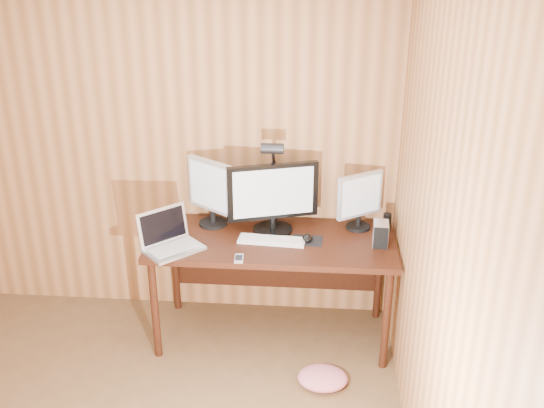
# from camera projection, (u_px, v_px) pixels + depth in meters

# --- Properties ---
(room_shell) EXTENTS (4.00, 4.00, 4.00)m
(room_shell) POSITION_uv_depth(u_px,v_px,m) (0.00, 301.00, 2.34)
(room_shell) COLOR brown
(room_shell) RESTS_ON ground
(desk) EXTENTS (1.60, 0.70, 0.75)m
(desk) POSITION_uv_depth(u_px,v_px,m) (273.00, 250.00, 4.08)
(desk) COLOR black
(desk) RESTS_ON floor
(monitor_center) EXTENTS (0.59, 0.27, 0.47)m
(monitor_center) POSITION_uv_depth(u_px,v_px,m) (273.00, 197.00, 3.98)
(monitor_center) COLOR black
(monitor_center) RESTS_ON desk
(monitor_left) EXTENTS (0.36, 0.27, 0.46)m
(monitor_left) POSITION_uv_depth(u_px,v_px,m) (212.00, 191.00, 4.07)
(monitor_left) COLOR black
(monitor_left) RESTS_ON desk
(monitor_right) EXTENTS (0.30, 0.22, 0.39)m
(monitor_right) POSITION_uv_depth(u_px,v_px,m) (360.00, 200.00, 4.04)
(monitor_right) COLOR black
(monitor_right) RESTS_ON desk
(laptop) EXTENTS (0.43, 0.43, 0.25)m
(laptop) POSITION_uv_depth(u_px,v_px,m) (169.00, 239.00, 3.82)
(laptop) COLOR silver
(laptop) RESTS_ON desk
(keyboard) EXTENTS (0.44, 0.17, 0.02)m
(keyboard) POSITION_uv_depth(u_px,v_px,m) (272.00, 240.00, 3.92)
(keyboard) COLOR silver
(keyboard) RESTS_ON desk
(mousepad) EXTENTS (0.20, 0.17, 0.00)m
(mousepad) POSITION_uv_depth(u_px,v_px,m) (307.00, 240.00, 3.94)
(mousepad) COLOR black
(mousepad) RESTS_ON desk
(mouse) EXTENTS (0.07, 0.11, 0.04)m
(mouse) POSITION_uv_depth(u_px,v_px,m) (307.00, 238.00, 3.93)
(mouse) COLOR black
(mouse) RESTS_ON mousepad
(hard_drive) EXTENTS (0.10, 0.14, 0.15)m
(hard_drive) POSITION_uv_depth(u_px,v_px,m) (381.00, 234.00, 3.86)
(hard_drive) COLOR silver
(hard_drive) RESTS_ON desk
(phone) EXTENTS (0.06, 0.11, 0.01)m
(phone) POSITION_uv_depth(u_px,v_px,m) (239.00, 258.00, 3.70)
(phone) COLOR silver
(phone) RESTS_ON desk
(speaker) EXTENTS (0.05, 0.05, 0.13)m
(speaker) POSITION_uv_depth(u_px,v_px,m) (387.00, 223.00, 4.04)
(speaker) COLOR black
(speaker) RESTS_ON desk
(desk_lamp) EXTENTS (0.15, 0.21, 0.64)m
(desk_lamp) POSITION_uv_depth(u_px,v_px,m) (273.00, 170.00, 4.02)
(desk_lamp) COLOR black
(desk_lamp) RESTS_ON desk
(fabric_pile) EXTENTS (0.35, 0.31, 0.10)m
(fabric_pile) POSITION_uv_depth(u_px,v_px,m) (323.00, 378.00, 3.75)
(fabric_pile) COLOR #C8606C
(fabric_pile) RESTS_ON floor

